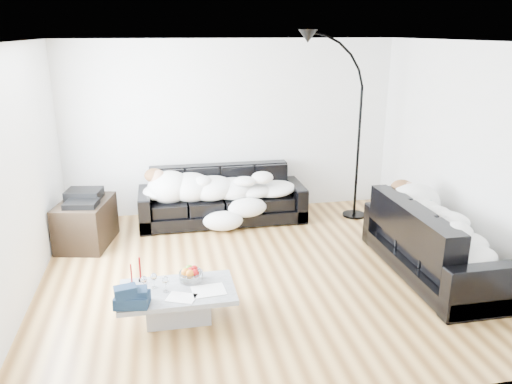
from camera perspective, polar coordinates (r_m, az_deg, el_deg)
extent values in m
plane|color=brown|center=(5.93, 0.56, -9.20)|extent=(5.00, 5.00, 0.00)
cube|color=silver|center=(7.62, -2.84, 7.34)|extent=(5.00, 0.02, 2.60)
cube|color=silver|center=(5.54, -25.65, 1.46)|extent=(0.02, 4.50, 2.60)
cube|color=silver|center=(6.43, 23.05, 3.90)|extent=(0.02, 4.50, 2.60)
plane|color=white|center=(5.27, 0.65, 16.82)|extent=(5.00, 5.00, 0.00)
cube|color=black|center=(7.34, -3.88, -0.41)|extent=(2.41, 0.83, 0.79)
cube|color=black|center=(6.10, 19.86, -5.16)|extent=(0.89, 2.07, 0.84)
ellipsoid|color=#0C5456|center=(6.49, 16.86, -0.64)|extent=(0.42, 0.38, 0.20)
cube|color=#939699|center=(5.04, -8.90, -12.57)|extent=(1.11, 0.65, 0.32)
cylinder|color=white|center=(5.08, -7.44, -9.23)|extent=(0.29, 0.29, 0.15)
cylinder|color=white|center=(5.00, -11.58, -9.90)|extent=(0.07, 0.07, 0.15)
cylinder|color=white|center=(4.96, -12.66, -10.19)|extent=(0.08, 0.08, 0.16)
cylinder|color=white|center=(4.91, -10.28, -10.33)|extent=(0.08, 0.08, 0.16)
cylinder|color=maroon|center=(5.09, -14.05, -9.16)|extent=(0.04, 0.04, 0.22)
cylinder|color=maroon|center=(5.12, -13.12, -8.64)|extent=(0.06, 0.06, 0.26)
cube|color=silver|center=(4.90, -5.44, -11.12)|extent=(0.33, 0.27, 0.01)
cube|color=silver|center=(4.82, -8.52, -11.82)|extent=(0.32, 0.28, 0.01)
cube|color=black|center=(6.93, -18.85, -3.35)|extent=(0.77, 0.97, 0.59)
cube|color=black|center=(6.82, -19.15, -0.51)|extent=(0.49, 0.41, 0.13)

